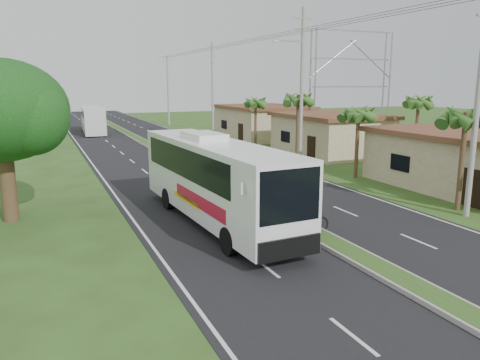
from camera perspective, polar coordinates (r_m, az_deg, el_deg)
name	(u,v)px	position (r m, az deg, el deg)	size (l,w,h in m)	color
ground	(348,254)	(18.58, 13.01, -8.75)	(180.00, 180.00, 0.00)	#2E4519
road_asphalt	(190,168)	(36.07, -6.08, 1.46)	(14.00, 160.00, 0.02)	black
median_strip	(190,167)	(36.06, -6.08, 1.60)	(1.20, 160.00, 0.18)	gray
lane_edge_left	(100,175)	(34.72, -16.68, 0.60)	(0.12, 160.00, 0.01)	silver
lane_edge_right	(268,162)	(38.57, 3.46, 2.16)	(0.12, 160.00, 0.01)	silver
shop_near	(480,161)	(31.93, 27.22, 2.10)	(8.60, 12.60, 3.52)	tan
shop_mid	(330,134)	(43.72, 10.90, 5.56)	(7.60, 10.60, 3.67)	tan
shop_far	(262,122)	(55.79, 2.76, 7.12)	(8.60, 11.60, 3.82)	tan
palm_verge_a	(466,117)	(25.89, 25.84, 6.88)	(2.40, 2.40, 5.45)	#473321
palm_verge_b	(359,114)	(32.75, 14.25, 7.79)	(2.40, 2.40, 5.05)	#473321
palm_verge_c	(298,99)	(38.19, 7.10, 9.72)	(2.40, 2.40, 5.85)	#473321
palm_verge_d	(256,102)	(46.40, 1.92, 9.44)	(2.40, 2.40, 5.25)	#473321
palm_behind_shop	(419,102)	(40.29, 20.94, 8.88)	(2.40, 2.40, 5.65)	#473321
utility_pole_a	(478,99)	(24.81, 27.01, 8.78)	(1.60, 0.28, 11.00)	gray
utility_pole_b	(301,85)	(37.14, 7.50, 11.41)	(3.20, 0.28, 12.00)	gray
utility_pole_c	(213,89)	(55.29, -3.36, 10.96)	(1.60, 0.28, 11.00)	gray
utility_pole_d	(168,90)	(74.39, -8.77, 10.85)	(1.60, 0.28, 10.50)	gray
billboard_lattice	(351,79)	(54.65, 13.40, 11.87)	(10.18, 1.18, 12.07)	gray
coach_bus_main	(215,175)	(21.45, -3.12, 0.56)	(3.33, 12.82, 4.10)	white
coach_bus_far	(93,118)	(64.21, -17.51, 7.16)	(3.07, 11.52, 3.32)	silver
motorcyclist	(308,215)	(20.33, 8.34, -4.24)	(1.98, 0.81, 2.39)	black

